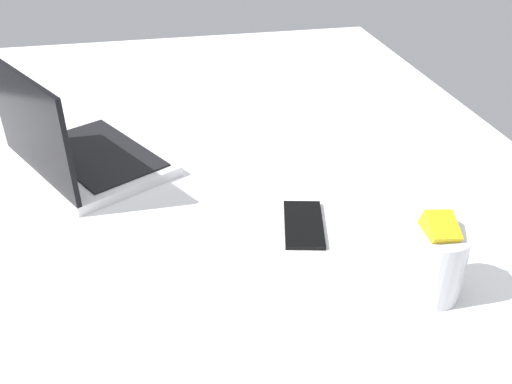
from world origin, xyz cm
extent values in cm
cube|color=white|center=(0.00, 0.00, 9.00)|extent=(180.00, 140.00, 18.00)
cube|color=silver|center=(1.69, 23.56, 19.00)|extent=(40.07, 36.38, 2.00)
cube|color=black|center=(2.44, 22.26, 20.20)|extent=(33.61, 29.19, 0.40)
cube|color=black|center=(-3.79, 33.10, 30.50)|extent=(29.11, 17.31, 21.00)
cylinder|color=silver|center=(-49.30, -27.85, 23.50)|extent=(9.00, 9.00, 11.00)
cube|color=#268C33|center=(-48.35, -28.26, 21.94)|extent=(6.80, 5.86, 5.56)
cube|color=yellow|center=(-49.35, -27.85, 25.42)|extent=(6.48, 5.67, 4.94)
cube|color=yellow|center=(-49.01, -27.70, 28.91)|extent=(6.43, 4.85, 6.04)
cube|color=black|center=(-29.14, -14.00, 18.40)|extent=(15.17, 9.77, 0.80)
camera|label=1|loc=(-105.68, 10.56, 75.40)|focal=38.72mm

